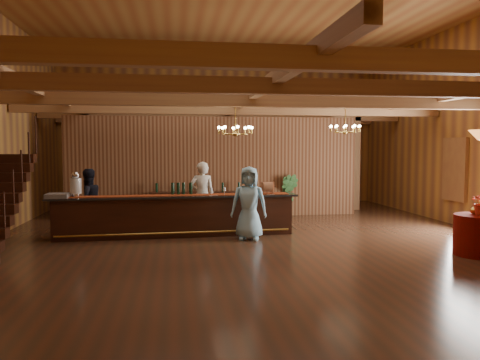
{
  "coord_description": "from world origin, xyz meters",
  "views": [
    {
      "loc": [
        -1.74,
        -10.93,
        2.16
      ],
      "look_at": [
        -0.11,
        0.66,
        1.34
      ],
      "focal_mm": 35.0,
      "sensor_mm": 36.0,
      "label": 1
    }
  ],
  "objects": [
    {
      "name": "floor",
      "position": [
        0.0,
        0.0,
        0.0
      ],
      "size": [
        14.0,
        14.0,
        0.0
      ],
      "primitive_type": "plane",
      "color": "#3D2719",
      "rests_on": "ground"
    },
    {
      "name": "partition_wall",
      "position": [
        -0.5,
        3.5,
        1.55
      ],
      "size": [
        9.0,
        0.18,
        3.1
      ],
      "primitive_type": "cube",
      "color": "brown",
      "rests_on": "floor"
    },
    {
      "name": "backroom_boxes",
      "position": [
        -0.29,
        5.5,
        0.53
      ],
      "size": [
        4.1,
        0.6,
        1.1
      ],
      "color": "black",
      "rests_on": "floor"
    },
    {
      "name": "floor_plant",
      "position": [
        1.76,
        3.39,
        0.66
      ],
      "size": [
        0.86,
        0.77,
        1.32
      ],
      "primitive_type": "imported",
      "rotation": [
        0.0,
        0.0,
        -0.29
      ],
      "color": "#2D5B29",
      "rests_on": "floor"
    },
    {
      "name": "staff_second",
      "position": [
        -3.92,
        1.22,
        0.81
      ],
      "size": [
        1.0,
        0.96,
        1.62
      ],
      "primitive_type": "imported",
      "rotation": [
        0.0,
        0.0,
        3.78
      ],
      "color": "black",
      "rests_on": "floor"
    },
    {
      "name": "chandelier_right",
      "position": [
        2.69,
        0.84,
        2.65
      ],
      "size": [
        0.8,
        0.8,
        0.71
      ],
      "color": "gold",
      "rests_on": "beam_grid"
    },
    {
      "name": "chandelier_left",
      "position": [
        -0.35,
        -0.29,
        2.56
      ],
      "size": [
        0.8,
        0.8,
        0.8
      ],
      "color": "gold",
      "rests_on": "beam_grid"
    },
    {
      "name": "support_posts",
      "position": [
        0.0,
        -0.5,
        1.6
      ],
      "size": [
        9.2,
        10.2,
        3.2
      ],
      "color": "#9E723C",
      "rests_on": "floor"
    },
    {
      "name": "bartender",
      "position": [
        -1.02,
        1.33,
        0.89
      ],
      "size": [
        0.65,
        0.43,
        1.78
      ],
      "primitive_type": "imported",
      "rotation": [
        0.0,
        0.0,
        3.14
      ],
      "color": "white",
      "rests_on": "floor"
    },
    {
      "name": "window_right_back",
      "position": [
        5.95,
        1.0,
        1.55
      ],
      "size": [
        0.12,
        1.05,
        1.75
      ],
      "primitive_type": "cube",
      "color": "white",
      "rests_on": "wall_right"
    },
    {
      "name": "backbar_shelf",
      "position": [
        -1.03,
        3.17,
        0.41
      ],
      "size": [
        2.91,
        0.67,
        0.81
      ],
      "primitive_type": "cube",
      "rotation": [
        0.0,
        0.0,
        -0.08
      ],
      "color": "black",
      "rests_on": "floor"
    },
    {
      "name": "table_vase",
      "position": [
        4.25,
        -2.34,
        0.97
      ],
      "size": [
        0.2,
        0.2,
        0.31
      ],
      "primitive_type": "imported",
      "rotation": [
        0.0,
        0.0,
        -0.35
      ],
      "color": "gold",
      "rests_on": "round_table"
    },
    {
      "name": "wall_front",
      "position": [
        0.0,
        -7.0,
        2.75
      ],
      "size": [
        12.0,
        0.1,
        5.5
      ],
      "primitive_type": "cube",
      "color": "#B47B32",
      "rests_on": "floor"
    },
    {
      "name": "beverage_dispenser",
      "position": [
        -4.04,
        0.42,
        1.28
      ],
      "size": [
        0.26,
        0.26,
        0.6
      ],
      "color": "silver",
      "rests_on": "tasting_bar"
    },
    {
      "name": "guest",
      "position": [
        -0.02,
        -0.23,
        0.86
      ],
      "size": [
        0.95,
        0.75,
        1.71
      ],
      "primitive_type": "imported",
      "rotation": [
        0.0,
        0.0,
        -0.27
      ],
      "color": "#91CDEA",
      "rests_on": "floor"
    },
    {
      "name": "raffle_drum",
      "position": [
        0.56,
        0.5,
        1.17
      ],
      "size": [
        0.34,
        0.24,
        0.3
      ],
      "color": "#9F5C37",
      "rests_on": "tasting_bar"
    },
    {
      "name": "bar_bottle_2",
      "position": [
        -1.52,
        0.58,
        1.14
      ],
      "size": [
        0.07,
        0.07,
        0.3
      ],
      "primitive_type": "cylinder",
      "color": "black",
      "rests_on": "tasting_bar"
    },
    {
      "name": "bar_bottle_3",
      "position": [
        -1.34,
        0.59,
        1.14
      ],
      "size": [
        0.07,
        0.07,
        0.3
      ],
      "primitive_type": "cylinder",
      "color": "black",
      "rests_on": "tasting_bar"
    },
    {
      "name": "bar_bottle_0",
      "position": [
        -1.79,
        0.57,
        1.14
      ],
      "size": [
        0.07,
        0.07,
        0.3
      ],
      "primitive_type": "cylinder",
      "color": "black",
      "rests_on": "tasting_bar"
    },
    {
      "name": "glass_rack_tray",
      "position": [
        -4.41,
        0.31,
        1.04
      ],
      "size": [
        0.5,
        0.5,
        0.1
      ],
      "primitive_type": "cube",
      "color": "gray",
      "rests_on": "tasting_bar"
    },
    {
      "name": "wall_back",
      "position": [
        0.0,
        7.0,
        2.75
      ],
      "size": [
        12.0,
        0.1,
        5.5
      ],
      "primitive_type": "cube",
      "color": "#B47B32",
      "rests_on": "floor"
    },
    {
      "name": "tasting_bar",
      "position": [
        -1.71,
        0.46,
        0.5
      ],
      "size": [
        5.98,
        0.99,
        1.0
      ],
      "rotation": [
        0.0,
        0.0,
        0.04
      ],
      "color": "black",
      "rests_on": "floor"
    },
    {
      "name": "round_table",
      "position": [
        4.27,
        -2.46,
        0.41
      ],
      "size": [
        0.94,
        0.94,
        0.81
      ],
      "primitive_type": "cylinder",
      "color": "#700603",
      "rests_on": "floor"
    },
    {
      "name": "ceiling",
      "position": [
        0.0,
        0.0,
        5.5
      ],
      "size": [
        14.0,
        14.0,
        0.0
      ],
      "primitive_type": "plane",
      "rotation": [
        3.14,
        0.0,
        0.0
      ],
      "color": "#9E6B33",
      "rests_on": "wall_back"
    },
    {
      "name": "beam_grid",
      "position": [
        0.0,
        0.51,
        3.24
      ],
      "size": [
        11.9,
        13.9,
        0.39
      ],
      "color": "#9E723C",
      "rests_on": "wall_left"
    },
    {
      "name": "bar_bottle_1",
      "position": [
        -1.65,
        0.57,
        1.14
      ],
      "size": [
        0.07,
        0.07,
        0.3
      ],
      "primitive_type": "cylinder",
      "color": "black",
      "rests_on": "tasting_bar"
    }
  ]
}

